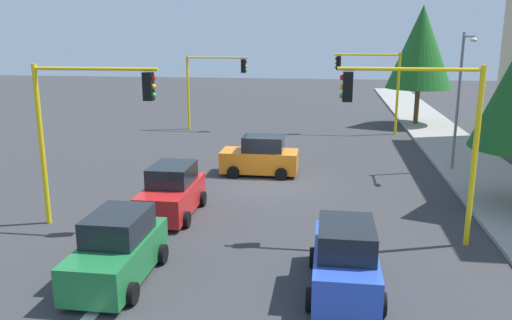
% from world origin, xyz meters
% --- Properties ---
extents(ground_plane, '(120.00, 120.00, 0.00)m').
position_xyz_m(ground_plane, '(0.00, 0.00, 0.00)').
color(ground_plane, '#353538').
extents(sidewalk_kerb, '(80.00, 4.00, 0.15)m').
position_xyz_m(sidewalk_kerb, '(-5.00, 10.50, 0.07)').
color(sidewalk_kerb, gray).
rests_on(sidewalk_kerb, ground).
extents(lane_arrow_near, '(2.40, 1.10, 1.10)m').
position_xyz_m(lane_arrow_near, '(11.51, -3.00, 0.01)').
color(lane_arrow_near, silver).
rests_on(lane_arrow_near, ground).
extents(traffic_signal_near_right, '(0.36, 4.59, 5.89)m').
position_xyz_m(traffic_signal_near_right, '(6.00, -5.73, 4.16)').
color(traffic_signal_near_right, yellow).
rests_on(traffic_signal_near_right, ground).
extents(traffic_signal_far_left, '(0.36, 4.59, 5.67)m').
position_xyz_m(traffic_signal_far_left, '(-14.00, 5.70, 4.01)').
color(traffic_signal_far_left, yellow).
rests_on(traffic_signal_far_left, ground).
extents(traffic_signal_near_left, '(0.36, 4.59, 5.97)m').
position_xyz_m(traffic_signal_near_left, '(6.00, 5.74, 4.21)').
color(traffic_signal_near_left, yellow).
rests_on(traffic_signal_near_left, ground).
extents(traffic_signal_far_right, '(0.36, 4.59, 5.40)m').
position_xyz_m(traffic_signal_far_right, '(-14.00, -5.65, 3.84)').
color(traffic_signal_far_right, yellow).
rests_on(traffic_signal_far_right, ground).
extents(street_lamp_curbside, '(2.15, 0.28, 7.00)m').
position_xyz_m(street_lamp_curbside, '(-3.61, 9.20, 4.35)').
color(street_lamp_curbside, slate).
rests_on(street_lamp_curbside, ground).
extents(tree_roadside_far, '(4.92, 4.92, 9.03)m').
position_xyz_m(tree_roadside_far, '(-18.00, 9.50, 5.94)').
color(tree_roadside_far, brown).
rests_on(tree_roadside_far, ground).
extents(car_orange, '(2.06, 3.82, 1.98)m').
position_xyz_m(car_orange, '(-2.00, -0.55, 0.90)').
color(car_orange, orange).
rests_on(car_orange, ground).
extents(car_green, '(4.09, 2.02, 1.98)m').
position_xyz_m(car_green, '(10.03, -3.07, 0.90)').
color(car_green, '#1E7238').
rests_on(car_green, ground).
extents(car_red, '(4.02, 2.06, 1.98)m').
position_xyz_m(car_red, '(4.43, -3.18, 0.90)').
color(car_red, red).
rests_on(car_red, ground).
extents(car_blue, '(4.17, 2.01, 1.98)m').
position_xyz_m(car_blue, '(9.74, 3.35, 0.90)').
color(car_blue, blue).
rests_on(car_blue, ground).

